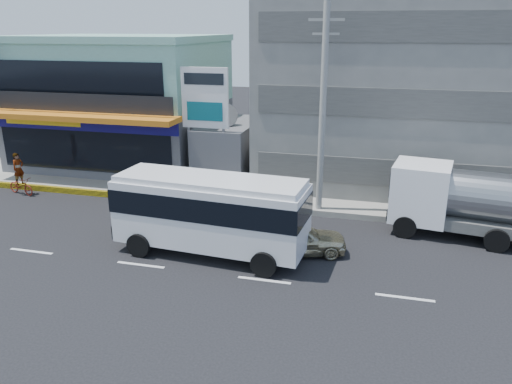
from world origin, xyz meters
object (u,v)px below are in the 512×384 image
Objects in this scene: satellite_dish at (225,124)px; concrete_building at (410,61)px; minibus at (210,209)px; tanker_truck at (479,202)px; sedan at (297,238)px; shop_building at (124,105)px; motorcycle_rider at (20,181)px; utility_pole_near at (323,111)px; billboard at (205,105)px.

concrete_building is at bearing 21.80° from satellite_dish.
minibus is 0.97× the size of tanker_truck.
minibus is at bearing -75.80° from satellite_dish.
shop_building is at bearing 33.96° from sedan.
shop_building is 18.28m from concrete_building.
sedan is 16.63m from motorcycle_rider.
tanker_truck is at bearing -20.46° from shop_building.
utility_pole_near is at bearing 169.44° from tanker_truck.
sedan is at bearing -108.98° from concrete_building.
utility_pole_near is (6.50, -1.80, 0.22)m from billboard.
utility_pole_near is 4.24× the size of motorcycle_rider.
utility_pole_near is at bearing 3.75° from motorcycle_rider.
shop_building is 1.50× the size of tanker_truck.
billboard is (7.50, -4.75, 0.93)m from shop_building.
tanker_truck reaches higher than motorcycle_rider.
tanker_truck is at bearing -20.61° from satellite_dish.
satellite_dish is at bearing 149.04° from utility_pole_near.
sedan is 0.49× the size of tanker_truck.
sedan is (13.74, -11.34, -3.31)m from shop_building.
tanker_truck is at bearing -70.95° from concrete_building.
concrete_building is at bearing 109.05° from tanker_truck.
motorcycle_rider is at bearing 60.59° from sedan.
minibus is 11.59m from tanker_truck.
billboard is at bearing -151.08° from concrete_building.
billboard is 1.71× the size of sedan.
satellite_dish is 0.64× the size of motorcycle_rider.
motorcycle_rider is (-16.47, -1.08, -4.37)m from utility_pole_near.
sedan is at bearing -55.67° from satellite_dish.
billboard is at bearing 167.06° from tanker_truck.
motorcycle_rider is (-9.97, -2.88, -4.15)m from billboard.
sedan is at bearing 14.57° from minibus.
billboard reaches higher than sedan.
tanker_truck is at bearing -0.58° from motorcycle_rider.
minibus is 3.38× the size of motorcycle_rider.
utility_pole_near is at bearing -30.96° from satellite_dish.
sedan is 8.19m from tanker_truck.
motorcycle_rider is at bearing -155.92° from satellite_dish.
tanker_truck reaches higher than sedan.
tanker_truck is at bearing -12.94° from billboard.
concrete_building is 1.60× the size of utility_pole_near.
concrete_building is 6.79× the size of motorcycle_rider.
concrete_building is 8.79m from utility_pole_near.
sedan is at bearing -12.92° from motorcycle_rider.
billboard is (-10.50, -5.80, -2.07)m from concrete_building.
satellite_dish reaches higher than tanker_truck.
minibus is 1.98× the size of sedan.
concrete_building is 23.09m from motorcycle_rider.
utility_pole_near is 1.21× the size of tanker_truck.
concrete_building is 2.01× the size of minibus.
tanker_truck is (13.08, -4.92, -1.89)m from satellite_dish.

